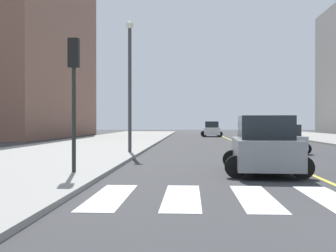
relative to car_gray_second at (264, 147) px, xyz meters
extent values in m
cube|color=gray|center=(-10.58, 10.77, -0.91)|extent=(10.00, 120.00, 0.15)
cube|color=silver|center=(-4.68, -5.23, -0.97)|extent=(0.90, 4.00, 0.01)
cube|color=silver|center=(-2.88, -5.23, -0.97)|extent=(0.90, 4.00, 0.01)
cube|color=silver|center=(-1.08, -5.23, -0.97)|extent=(0.90, 4.00, 0.01)
cube|color=silver|center=(0.72, -5.23, -0.97)|extent=(0.90, 4.00, 0.01)
cube|color=yellow|center=(1.62, 30.77, -0.98)|extent=(0.16, 80.00, 0.01)
cube|color=brown|center=(-26.39, 41.12, 11.72)|extent=(16.00, 32.00, 25.40)
cube|color=slate|center=(0.00, 0.07, -0.21)|extent=(2.34, 4.78, 1.00)
cube|color=#1E2328|center=(-0.01, -0.21, 0.69)|extent=(1.90, 2.43, 0.85)
cylinder|color=black|center=(1.15, 1.47, -0.60)|extent=(0.77, 0.28, 0.76)
cylinder|color=black|center=(-1.01, 1.57, -0.60)|extent=(0.77, 0.28, 0.76)
cylinder|color=black|center=(1.01, -1.43, -0.60)|extent=(0.77, 0.28, 0.76)
cylinder|color=black|center=(-1.15, -1.33, -0.60)|extent=(0.77, 0.28, 0.76)
cube|color=silver|center=(0.11, 43.11, -0.24)|extent=(2.05, 4.52, 0.97)
cube|color=#1E2328|center=(0.11, 42.84, 0.63)|extent=(1.72, 2.26, 0.82)
cylinder|color=black|center=(1.15, 44.51, -0.61)|extent=(0.73, 0.24, 0.73)
cylinder|color=black|center=(-0.94, 44.51, -0.61)|extent=(0.73, 0.24, 0.73)
cylinder|color=black|center=(1.15, 41.70, -0.61)|extent=(0.73, 0.24, 0.73)
cylinder|color=black|center=(-0.94, 41.70, -0.61)|extent=(0.73, 0.24, 0.73)
cube|color=red|center=(6.84, 47.08, -0.33)|extent=(1.83, 3.99, 0.85)
cube|color=#1E2328|center=(6.84, 47.32, 0.44)|extent=(1.53, 2.00, 0.72)
cylinder|color=black|center=(5.91, 45.86, -0.66)|extent=(0.65, 0.21, 0.64)
cylinder|color=black|center=(7.75, 45.84, -0.66)|extent=(0.65, 0.21, 0.64)
cylinder|color=black|center=(5.93, 48.32, -0.66)|extent=(0.65, 0.21, 0.64)
cylinder|color=black|center=(7.76, 48.30, -0.66)|extent=(0.65, 0.21, 0.64)
cube|color=#B7B7BC|center=(3.26, 11.48, -0.34)|extent=(1.85, 3.92, 0.83)
cube|color=#1E2328|center=(3.26, 11.72, 0.40)|extent=(1.52, 1.97, 0.70)
cylinder|color=black|center=(2.33, 10.30, -0.67)|extent=(0.63, 0.22, 0.63)
cylinder|color=black|center=(4.12, 10.26, -0.67)|extent=(0.63, 0.22, 0.63)
cylinder|color=black|center=(2.39, 12.71, -0.67)|extent=(0.63, 0.22, 0.63)
cylinder|color=black|center=(4.18, 12.67, -0.67)|extent=(0.63, 0.22, 0.63)
cube|color=gold|center=(3.15, 19.99, -0.35)|extent=(1.81, 3.88, 0.82)
cube|color=#1E2328|center=(3.14, 20.22, 0.39)|extent=(1.50, 1.95, 0.70)
cylinder|color=black|center=(2.28, 18.78, -0.67)|extent=(0.63, 0.21, 0.62)
cylinder|color=black|center=(4.06, 18.81, -0.67)|extent=(0.63, 0.21, 0.62)
cylinder|color=black|center=(2.24, 21.16, -0.67)|extent=(0.63, 0.21, 0.62)
cylinder|color=black|center=(4.01, 21.20, -0.67)|extent=(0.63, 0.21, 0.62)
cylinder|color=black|center=(-6.67, -1.17, 0.97)|extent=(0.14, 0.14, 3.59)
cube|color=black|center=(-6.67, -1.17, 3.26)|extent=(0.36, 0.28, 1.00)
sphere|color=red|center=(-6.67, -0.99, 3.56)|extent=(0.18, 0.18, 0.18)
sphere|color=orange|center=(-6.67, -0.99, 3.26)|extent=(0.18, 0.18, 0.18)
sphere|color=green|center=(-6.67, -0.99, 2.96)|extent=(0.18, 0.18, 0.18)
cylinder|color=#38383D|center=(-6.20, 9.45, 2.78)|extent=(0.20, 0.20, 7.23)
sphere|color=silver|center=(-6.20, 9.45, 6.55)|extent=(0.44, 0.44, 0.44)
camera|label=1|loc=(-2.66, -16.20, 0.87)|focal=47.45mm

